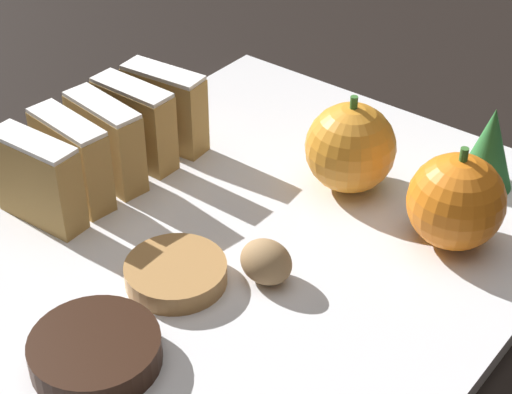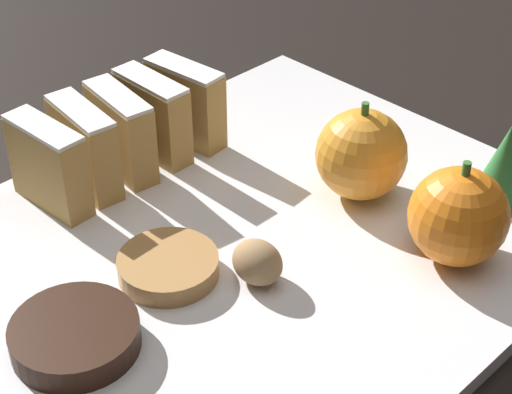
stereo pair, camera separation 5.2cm
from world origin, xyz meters
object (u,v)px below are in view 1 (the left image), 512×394
object	(u,v)px
orange_near	(350,148)
orange_far	(456,202)
walnut	(266,262)
chocolate_cookie	(102,355)

from	to	relation	value
orange_near	orange_far	world-z (taller)	same
orange_far	walnut	bearing A→B (deg)	-124.32
orange_near	walnut	distance (m)	0.11
orange_near	chocolate_cookie	size ratio (longest dim) A/B	0.99
orange_near	orange_far	size ratio (longest dim) A/B	1.01
walnut	chocolate_cookie	bearing A→B (deg)	-103.32
walnut	chocolate_cookie	xyz separation A→B (m)	(-0.03, -0.11, -0.01)
orange_near	chocolate_cookie	bearing A→B (deg)	-92.70
orange_near	orange_far	bearing A→B (deg)	-7.76
walnut	chocolate_cookie	world-z (taller)	walnut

